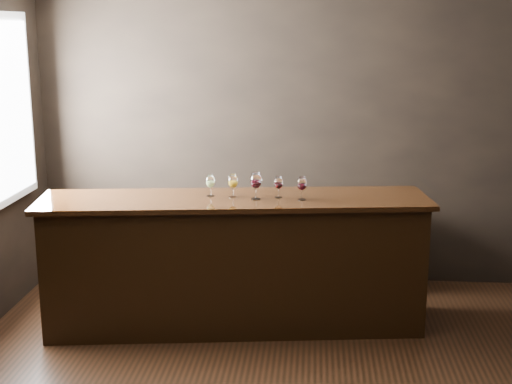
# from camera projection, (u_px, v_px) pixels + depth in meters

# --- Properties ---
(room_shell) EXTENTS (5.02, 4.52, 2.81)m
(room_shell) POSITION_uv_depth(u_px,v_px,m) (257.00, 125.00, 4.60)
(room_shell) COLOR black
(room_shell) RESTS_ON ground
(bar_counter) EXTENTS (3.07, 1.04, 1.05)m
(bar_counter) POSITION_uv_depth(u_px,v_px,m) (235.00, 265.00, 5.82)
(bar_counter) COLOR black
(bar_counter) RESTS_ON ground
(bar_top) EXTENTS (3.18, 1.12, 0.04)m
(bar_top) POSITION_uv_depth(u_px,v_px,m) (234.00, 200.00, 5.69)
(bar_top) COLOR black
(bar_top) RESTS_ON bar_counter
(back_bar_shelf) EXTENTS (2.24, 0.40, 0.80)m
(back_bar_shelf) POSITION_uv_depth(u_px,v_px,m) (263.00, 244.00, 6.79)
(back_bar_shelf) COLOR black
(back_bar_shelf) RESTS_ON ground
(glass_white) EXTENTS (0.07, 0.07, 0.17)m
(glass_white) POSITION_uv_depth(u_px,v_px,m) (210.00, 182.00, 5.71)
(glass_white) COLOR white
(glass_white) RESTS_ON bar_top
(glass_amber) EXTENTS (0.08, 0.08, 0.19)m
(glass_amber) POSITION_uv_depth(u_px,v_px,m) (233.00, 182.00, 5.67)
(glass_amber) COLOR white
(glass_amber) RESTS_ON bar_top
(glass_red_a) EXTENTS (0.09, 0.09, 0.22)m
(glass_red_a) POSITION_uv_depth(u_px,v_px,m) (256.00, 181.00, 5.60)
(glass_red_a) COLOR white
(glass_red_a) RESTS_ON bar_top
(glass_red_b) EXTENTS (0.07, 0.07, 0.17)m
(glass_red_b) POSITION_uv_depth(u_px,v_px,m) (279.00, 183.00, 5.67)
(glass_red_b) COLOR white
(glass_red_b) RESTS_ON bar_top
(glass_red_c) EXTENTS (0.08, 0.08, 0.18)m
(glass_red_c) POSITION_uv_depth(u_px,v_px,m) (302.00, 184.00, 5.60)
(glass_red_c) COLOR white
(glass_red_c) RESTS_ON bar_top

